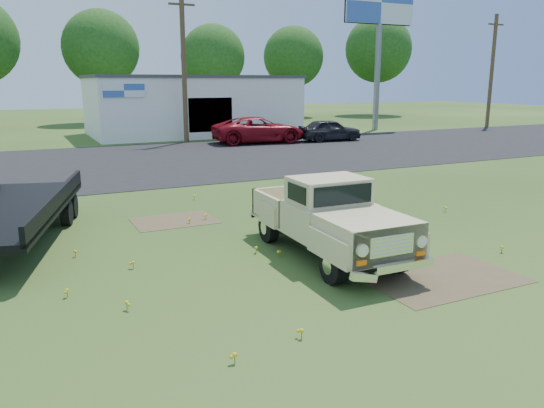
{
  "coord_description": "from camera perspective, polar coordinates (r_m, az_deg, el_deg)",
  "views": [
    {
      "loc": [
        -5.73,
        -10.32,
        3.73
      ],
      "look_at": [
        -0.23,
        1.0,
        0.82
      ],
      "focal_mm": 35.0,
      "sensor_mm": 36.0,
      "label": 1
    }
  ],
  "objects": [
    {
      "name": "billboard",
      "position": [
        43.19,
        11.49,
        19.19
      ],
      "size": [
        6.1,
        0.45,
        11.05
      ],
      "color": "slate",
      "rests_on": "ground"
    },
    {
      "name": "vintage_pickup_truck",
      "position": [
        11.51,
        6.03,
        -1.39
      ],
      "size": [
        1.99,
        4.87,
        1.75
      ],
      "primitive_type": null,
      "rotation": [
        0.0,
        0.0,
        -0.02
      ],
      "color": "beige",
      "rests_on": "ground"
    },
    {
      "name": "ground",
      "position": [
        12.38,
        2.99,
        -4.52
      ],
      "size": [
        140.0,
        140.0,
        0.0
      ],
      "primitive_type": "plane",
      "color": "#264516",
      "rests_on": "ground"
    },
    {
      "name": "asphalt_lot",
      "position": [
        26.22,
        -13.07,
        4.53
      ],
      "size": [
        90.0,
        14.0,
        0.02
      ],
      "primitive_type": "cube",
      "color": "black",
      "rests_on": "ground"
    },
    {
      "name": "treeline_g",
      "position": [
        62.99,
        11.37,
        16.01
      ],
      "size": [
        7.36,
        7.36,
        10.95
      ],
      "color": "#372419",
      "rests_on": "ground"
    },
    {
      "name": "treeline_d",
      "position": [
        51.48,
        -17.93,
        15.65
      ],
      "size": [
        6.72,
        6.72,
        10.0
      ],
      "color": "#372419",
      "rests_on": "ground"
    },
    {
      "name": "red_pickup",
      "position": [
        33.06,
        -1.44,
        7.95
      ],
      "size": [
        5.94,
        3.16,
        1.59
      ],
      "primitive_type": "imported",
      "rotation": [
        0.0,
        0.0,
        1.48
      ],
      "color": "maroon",
      "rests_on": "ground"
    },
    {
      "name": "commercial_building",
      "position": [
        39.14,
        -8.61,
        10.52
      ],
      "size": [
        14.2,
        8.2,
        4.15
      ],
      "color": "white",
      "rests_on": "ground"
    },
    {
      "name": "treeline_f",
      "position": [
        58.83,
        2.32,
        15.54
      ],
      "size": [
        6.4,
        6.4,
        9.52
      ],
      "color": "#372419",
      "rests_on": "ground"
    },
    {
      "name": "flatbed_trailer",
      "position": [
        13.74,
        -26.58,
        -0.05
      ],
      "size": [
        4.03,
        7.29,
        1.89
      ],
      "primitive_type": null,
      "rotation": [
        0.0,
        0.0,
        -0.26
      ],
      "color": "black",
      "rests_on": "ground"
    },
    {
      "name": "dirt_patch_b",
      "position": [
        14.79,
        -10.47,
        -1.79
      ],
      "size": [
        2.2,
        1.6,
        0.01
      ],
      "primitive_type": "cube",
      "color": "brown",
      "rests_on": "ground"
    },
    {
      "name": "dirt_patch_a",
      "position": [
        10.94,
        17.73,
        -7.54
      ],
      "size": [
        3.0,
        2.0,
        0.01
      ],
      "primitive_type": "cube",
      "color": "brown",
      "rests_on": "ground"
    },
    {
      "name": "treeline_e",
      "position": [
        52.46,
        -6.37,
        15.43
      ],
      "size": [
        6.08,
        6.08,
        9.04
      ],
      "color": "#372419",
      "rests_on": "ground"
    },
    {
      "name": "utility_pole_mid",
      "position": [
        33.76,
        -9.46,
        14.35
      ],
      "size": [
        1.6,
        0.3,
        9.0
      ],
      "color": "#4B3823",
      "rests_on": "ground"
    },
    {
      "name": "utility_pole_east",
      "position": [
        48.18,
        22.57,
        13.12
      ],
      "size": [
        1.6,
        0.3,
        9.0
      ],
      "color": "#4B3823",
      "rests_on": "ground"
    },
    {
      "name": "dark_sedan",
      "position": [
        34.39,
        6.21,
        7.9
      ],
      "size": [
        4.16,
        1.93,
        1.38
      ],
      "primitive_type": "imported",
      "rotation": [
        0.0,
        0.0,
        1.5
      ],
      "color": "black",
      "rests_on": "ground"
    }
  ]
}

